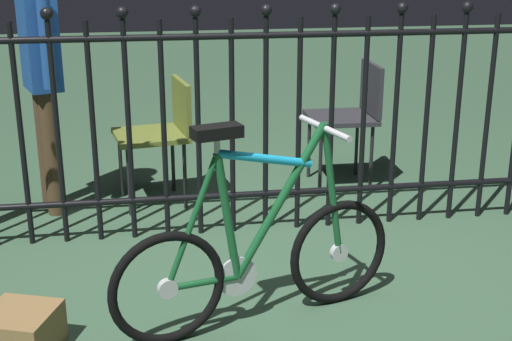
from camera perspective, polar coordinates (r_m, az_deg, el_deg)
The scene contains 7 objects.
ground_plane at distance 3.44m, azimuth 1.69°, elevation -9.95°, with size 20.00×20.00×0.00m, color #3B5D42.
iron_fence at distance 3.93m, azimuth -1.16°, elevation 4.35°, with size 3.67×0.07×1.34m.
bicycle at distance 3.08m, azimuth 0.12°, elevation -6.76°, with size 1.28×0.49×0.92m.
chair_charcoal at distance 4.81m, azimuth 7.73°, elevation 4.84°, with size 0.44×0.43×0.83m.
chair_olive at distance 4.48m, azimuth -7.54°, elevation 3.44°, with size 0.50×0.50×0.78m.
person_visitor at distance 4.40m, azimuth -16.83°, elevation 7.99°, with size 0.27×0.45×1.52m.
display_crate at distance 3.12m, azimuth -18.35°, elevation -12.17°, with size 0.28×0.28×0.19m, color olive.
Camera 1 is at (-0.57, -2.97, 1.63)m, focal length 49.86 mm.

